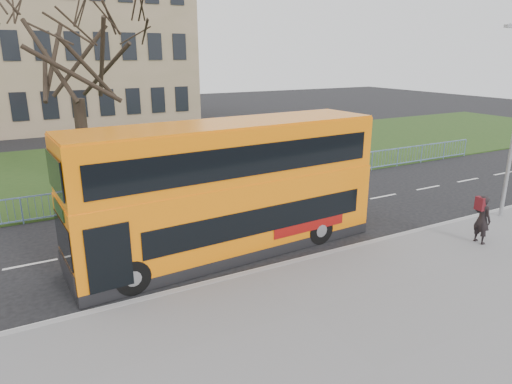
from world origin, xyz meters
TOP-DOWN VIEW (x-y plane):
  - ground at (0.00, 0.00)m, footprint 120.00×120.00m
  - pavement at (0.00, -6.75)m, footprint 80.00×10.50m
  - kerb at (0.00, -1.55)m, footprint 80.00×0.20m
  - grass_verge at (0.00, 14.30)m, footprint 80.00×15.40m
  - guard_railing at (0.00, 6.60)m, footprint 40.00×0.12m
  - bare_tree at (-3.00, 10.00)m, footprint 7.28×7.28m
  - civic_building at (-5.00, 35.00)m, footprint 30.00×15.00m
  - yellow_bus at (0.01, 0.39)m, footprint 10.40×3.03m
  - pedestrian at (7.82, -3.38)m, footprint 0.45×0.65m

SIDE VIEW (x-z plane):
  - ground at x=0.00m, z-range 0.00..0.00m
  - grass_verge at x=0.00m, z-range 0.00..0.08m
  - pavement at x=0.00m, z-range 0.00..0.12m
  - kerb at x=0.00m, z-range 0.00..0.14m
  - guard_railing at x=0.00m, z-range 0.00..1.10m
  - pedestrian at x=7.82m, z-range 0.12..1.84m
  - yellow_bus at x=0.01m, z-range 0.16..4.46m
  - bare_tree at x=-3.00m, z-range 0.08..10.48m
  - civic_building at x=-5.00m, z-range 0.00..14.00m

